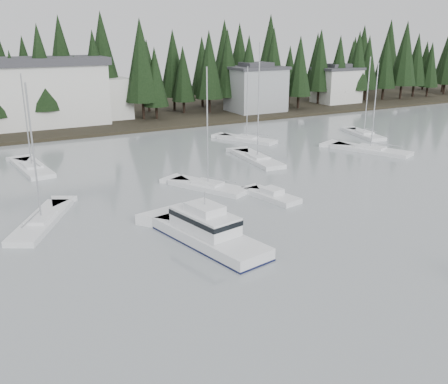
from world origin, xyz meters
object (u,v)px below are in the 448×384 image
object	(u,v)px
house_east_b	(337,84)
sailboat_4	(42,223)
runabout_1	(272,197)
sailboat_1	(371,151)
sailboat_2	(257,160)
sailboat_5	(364,135)
house_east_a	(256,88)
cabin_cruiser_center	(208,234)
sailboat_0	(208,188)
sailboat_3	(247,141)
sailboat_9	(32,169)
harbor_inn	(41,93)

from	to	relation	value
house_east_b	sailboat_4	distance (m)	81.84
runabout_1	sailboat_1	bearing A→B (deg)	-76.79
sailboat_1	sailboat_2	size ratio (longest dim) A/B	0.82
sailboat_5	runabout_1	distance (m)	34.65
house_east_a	sailboat_1	world-z (taller)	sailboat_1
cabin_cruiser_center	sailboat_1	xyz separation A→B (m)	(32.86, 16.56, -0.64)
cabin_cruiser_center	sailboat_0	bearing A→B (deg)	-38.33
sailboat_2	sailboat_3	world-z (taller)	sailboat_2
house_east_a	sailboat_3	xyz separation A→B (m)	(-14.87, -21.35, -4.85)
sailboat_5	runabout_1	size ratio (longest dim) A/B	2.00
sailboat_3	runabout_1	world-z (taller)	sailboat_3
sailboat_9	sailboat_5	bearing A→B (deg)	-100.07
sailboat_2	sailboat_4	xyz separation A→B (m)	(-27.31, -9.49, -0.02)
cabin_cruiser_center	sailboat_2	xyz separation A→B (m)	(16.85, 19.62, -0.61)
sailboat_1	sailboat_3	distance (m)	17.70
sailboat_3	sailboat_2	bearing A→B (deg)	129.81
house_east_b	sailboat_0	size ratio (longest dim) A/B	0.75
sailboat_0	house_east_b	bearing A→B (deg)	-78.41
house_east_b	harbor_inn	bearing A→B (deg)	177.80
sailboat_1	sailboat_5	size ratio (longest dim) A/B	0.98
sailboat_3	house_east_b	bearing A→B (deg)	-83.17
house_east_b	runabout_1	distance (m)	67.79
house_east_a	sailboat_5	bearing A→B (deg)	-83.78
harbor_inn	sailboat_9	bearing A→B (deg)	-102.66
house_east_a	sailboat_0	world-z (taller)	sailboat_0
runabout_1	house_east_b	bearing A→B (deg)	-56.49
house_east_b	sailboat_4	size ratio (longest dim) A/B	0.78
house_east_a	sailboat_2	xyz separation A→B (m)	(-19.81, -32.10, -4.82)
sailboat_4	sailboat_1	bearing A→B (deg)	-52.50
house_east_b	sailboat_5	bearing A→B (deg)	-123.48
runabout_1	sailboat_2	bearing A→B (deg)	-37.55
harbor_inn	runabout_1	xyz separation A→B (m)	(12.52, -49.57, -5.64)
cabin_cruiser_center	sailboat_4	world-z (taller)	sailboat_4
house_east_a	sailboat_5	xyz separation A→B (m)	(2.92, -26.84, -4.83)
sailboat_1	sailboat_2	xyz separation A→B (m)	(-16.01, 3.06, 0.03)
house_east_a	cabin_cruiser_center	xyz separation A→B (m)	(-36.67, -51.72, -4.21)
sailboat_0	sailboat_3	distance (m)	23.93
harbor_inn	sailboat_9	size ratio (longest dim) A/B	2.56
house_east_b	cabin_cruiser_center	size ratio (longest dim) A/B	0.85
sailboat_3	sailboat_5	distance (m)	18.62
sailboat_9	runabout_1	bearing A→B (deg)	-145.39
house_east_b	sailboat_4	world-z (taller)	sailboat_4
harbor_inn	sailboat_2	bearing A→B (deg)	-62.29
cabin_cruiser_center	sailboat_4	xyz separation A→B (m)	(-10.46, 10.13, -0.63)
house_east_b	harbor_inn	distance (m)	61.02
cabin_cruiser_center	sailboat_3	xyz separation A→B (m)	(21.79, 30.38, -0.63)
sailboat_3	sailboat_4	distance (m)	38.08
sailboat_2	sailboat_5	distance (m)	23.34
harbor_inn	house_east_b	bearing A→B (deg)	-2.20
sailboat_0	sailboat_5	xyz separation A→B (m)	(33.39, 12.66, -0.00)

